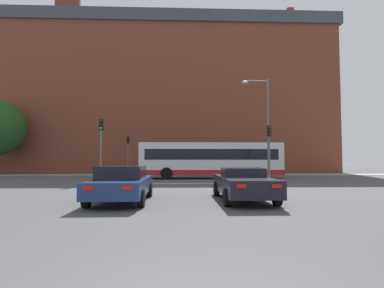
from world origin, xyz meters
TOP-DOWN VIEW (x-y plane):
  - stop_line_strip at (0.00, 17.95)m, footprint 9.19×0.30m
  - far_pavement at (0.00, 30.12)m, footprint 70.21×2.50m
  - brick_civic_building at (-3.44, 40.51)m, footprint 47.86×13.36m
  - car_saloon_left at (-2.44, 9.14)m, footprint 2.11×4.78m
  - car_roadster_right at (2.37, 9.32)m, footprint 2.01×4.87m
  - bus_crossing_lead at (2.48, 23.41)m, footprint 12.23×2.71m
  - traffic_light_far_left at (-5.74, 29.25)m, footprint 0.26×0.31m
  - traffic_light_near_left at (-5.71, 18.37)m, footprint 0.26×0.31m
  - traffic_light_near_right at (6.19, 18.38)m, footprint 0.26×0.31m
  - street_lamp_junction at (6.00, 19.05)m, footprint 2.02×0.36m
  - pedestrian_waiting at (7.81, 30.90)m, footprint 0.40×0.46m
  - pedestrian_walking_east at (10.87, 29.49)m, footprint 0.40×0.25m

SIDE VIEW (x-z plane):
  - stop_line_strip at x=0.00m, z-range 0.00..0.01m
  - far_pavement at x=0.00m, z-range 0.00..0.01m
  - car_roadster_right at x=2.37m, z-range 0.03..1.33m
  - car_saloon_left at x=-2.44m, z-range 0.03..1.42m
  - pedestrian_waiting at x=7.81m, z-range 0.13..1.76m
  - pedestrian_walking_east at x=10.87m, z-range 0.15..1.86m
  - bus_crossing_lead at x=2.48m, z-range 0.11..3.20m
  - traffic_light_near_right at x=6.19m, z-range 0.71..4.81m
  - traffic_light_far_left at x=-5.74m, z-range 0.72..4.91m
  - traffic_light_near_left at x=-5.71m, z-range 0.76..5.24m
  - street_lamp_junction at x=6.00m, z-range 0.80..8.43m
  - brick_civic_building at x=-3.44m, z-range -3.78..24.80m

